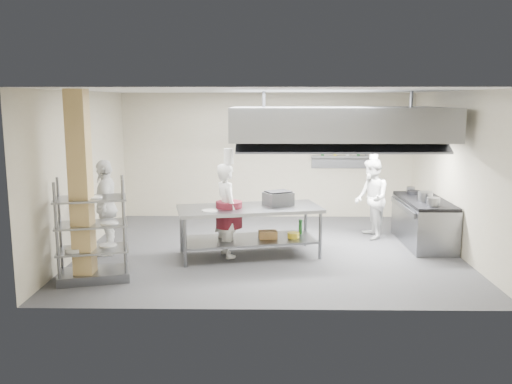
{
  "coord_description": "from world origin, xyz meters",
  "views": [
    {
      "loc": [
        -0.09,
        -10.04,
        2.84
      ],
      "look_at": [
        -0.25,
        0.2,
        1.09
      ],
      "focal_mm": 38.0,
      "sensor_mm": 36.0,
      "label": 1
    }
  ],
  "objects_px": {
    "island": "(249,231)",
    "cooking_range": "(423,223)",
    "chef_head": "(227,210)",
    "pass_rack": "(92,230)",
    "griddle": "(278,199)",
    "chef_line": "(371,199)",
    "chef_plating": "(106,207)",
    "stockpot": "(425,197)"
  },
  "relations": [
    {
      "from": "chef_head",
      "to": "island",
      "type": "bearing_deg",
      "value": -111.25
    },
    {
      "from": "chef_head",
      "to": "chef_plating",
      "type": "bearing_deg",
      "value": 63.03
    },
    {
      "from": "pass_rack",
      "to": "chef_plating",
      "type": "xyz_separation_m",
      "value": [
        -0.2,
        1.49,
        0.07
      ]
    },
    {
      "from": "pass_rack",
      "to": "chef_line",
      "type": "bearing_deg",
      "value": 13.41
    },
    {
      "from": "chef_plating",
      "to": "griddle",
      "type": "height_order",
      "value": "chef_plating"
    },
    {
      "from": "pass_rack",
      "to": "griddle",
      "type": "bearing_deg",
      "value": 13.08
    },
    {
      "from": "island",
      "to": "griddle",
      "type": "relative_size",
      "value": 5.32
    },
    {
      "from": "island",
      "to": "cooking_range",
      "type": "bearing_deg",
      "value": 2.09
    },
    {
      "from": "island",
      "to": "stockpot",
      "type": "distance_m",
      "value": 3.48
    },
    {
      "from": "chef_line",
      "to": "chef_plating",
      "type": "relative_size",
      "value": 0.94
    },
    {
      "from": "cooking_range",
      "to": "chef_head",
      "type": "bearing_deg",
      "value": -166.56
    },
    {
      "from": "cooking_range",
      "to": "chef_plating",
      "type": "relative_size",
      "value": 1.13
    },
    {
      "from": "island",
      "to": "chef_plating",
      "type": "xyz_separation_m",
      "value": [
        -2.64,
        0.08,
        0.43
      ]
    },
    {
      "from": "cooking_range",
      "to": "chef_plating",
      "type": "height_order",
      "value": "chef_plating"
    },
    {
      "from": "chef_line",
      "to": "stockpot",
      "type": "bearing_deg",
      "value": 50.38
    },
    {
      "from": "pass_rack",
      "to": "griddle",
      "type": "xyz_separation_m",
      "value": [
        2.97,
        1.62,
        0.21
      ]
    },
    {
      "from": "island",
      "to": "chef_plating",
      "type": "distance_m",
      "value": 2.68
    },
    {
      "from": "chef_head",
      "to": "chef_line",
      "type": "bearing_deg",
      "value": -89.35
    },
    {
      "from": "island",
      "to": "chef_line",
      "type": "xyz_separation_m",
      "value": [
        2.47,
        1.32,
        0.37
      ]
    },
    {
      "from": "chef_head",
      "to": "chef_line",
      "type": "height_order",
      "value": "chef_head"
    },
    {
      "from": "cooking_range",
      "to": "island",
      "type": "bearing_deg",
      "value": -165.38
    },
    {
      "from": "pass_rack",
      "to": "chef_plating",
      "type": "height_order",
      "value": "chef_plating"
    },
    {
      "from": "chef_line",
      "to": "griddle",
      "type": "xyz_separation_m",
      "value": [
        -1.94,
        -1.1,
        0.2
      ]
    },
    {
      "from": "griddle",
      "to": "chef_line",
      "type": "bearing_deg",
      "value": -0.13
    },
    {
      "from": "chef_head",
      "to": "griddle",
      "type": "xyz_separation_m",
      "value": [
        0.94,
        0.24,
        0.17
      ]
    },
    {
      "from": "pass_rack",
      "to": "stockpot",
      "type": "bearing_deg",
      "value": 3.85
    },
    {
      "from": "pass_rack",
      "to": "chef_plating",
      "type": "relative_size",
      "value": 0.92
    },
    {
      "from": "island",
      "to": "chef_line",
      "type": "height_order",
      "value": "chef_line"
    },
    {
      "from": "cooking_range",
      "to": "chef_head",
      "type": "distance_m",
      "value": 3.98
    },
    {
      "from": "cooking_range",
      "to": "chef_plating",
      "type": "distance_m",
      "value": 6.15
    },
    {
      "from": "stockpot",
      "to": "chef_line",
      "type": "bearing_deg",
      "value": 143.22
    },
    {
      "from": "griddle",
      "to": "chef_plating",
      "type": "bearing_deg",
      "value": 152.87
    },
    {
      "from": "island",
      "to": "chef_head",
      "type": "xyz_separation_m",
      "value": [
        -0.41,
        -0.02,
        0.4
      ]
    },
    {
      "from": "cooking_range",
      "to": "chef_line",
      "type": "height_order",
      "value": "chef_line"
    },
    {
      "from": "chef_plating",
      "to": "cooking_range",
      "type": "bearing_deg",
      "value": 87.43
    },
    {
      "from": "stockpot",
      "to": "griddle",
      "type": "bearing_deg",
      "value": -171.47
    },
    {
      "from": "cooking_range",
      "to": "stockpot",
      "type": "height_order",
      "value": "stockpot"
    },
    {
      "from": "chef_plating",
      "to": "chef_line",
      "type": "bearing_deg",
      "value": 93.38
    },
    {
      "from": "pass_rack",
      "to": "cooking_range",
      "type": "distance_m",
      "value": 6.33
    },
    {
      "from": "griddle",
      "to": "stockpot",
      "type": "relative_size",
      "value": 1.73
    },
    {
      "from": "pass_rack",
      "to": "chef_plating",
      "type": "bearing_deg",
      "value": 82.11
    },
    {
      "from": "cooking_range",
      "to": "griddle",
      "type": "height_order",
      "value": "griddle"
    }
  ]
}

